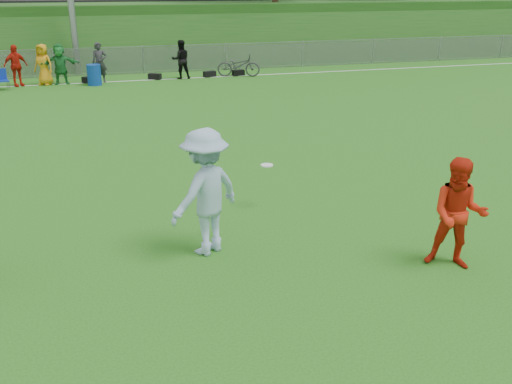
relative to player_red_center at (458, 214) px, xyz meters
name	(u,v)px	position (x,y,z in m)	size (l,w,h in m)	color
ground	(277,259)	(-2.55, 0.98, -0.87)	(120.00, 120.00, 0.00)	#1D6214
sideline_far	(149,80)	(-2.55, 18.98, -0.87)	(60.00, 0.10, 0.01)	white
fence	(143,60)	(-2.55, 20.98, -0.23)	(58.00, 0.06, 1.30)	gray
berm	(125,24)	(-2.55, 31.98, 0.63)	(120.00, 18.00, 3.00)	#1B4F16
spectator_row	(81,63)	(-5.35, 18.98, -0.03)	(7.83, 0.88, 1.69)	red
gear_bags	(174,76)	(-1.40, 19.08, -0.74)	(7.29, 0.55, 0.26)	black
player_red_center	(458,214)	(0.00, 0.00, 0.00)	(0.85, 0.66, 1.75)	red
player_blue	(205,192)	(-3.55, 1.58, 0.16)	(1.33, 0.77, 2.06)	#95B7CF
frisbee	(267,165)	(-2.03, 3.17, -0.02)	(0.24, 0.24, 0.02)	white
recycling_bin	(94,75)	(-4.89, 18.32, -0.44)	(0.57, 0.57, 0.86)	#0D3995
camp_chair	(3,84)	(-8.47, 18.20, -0.63)	(0.58, 0.58, 0.83)	#0D2897
bicycle	(239,65)	(1.52, 18.82, -0.36)	(0.68, 1.94, 1.02)	#303033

